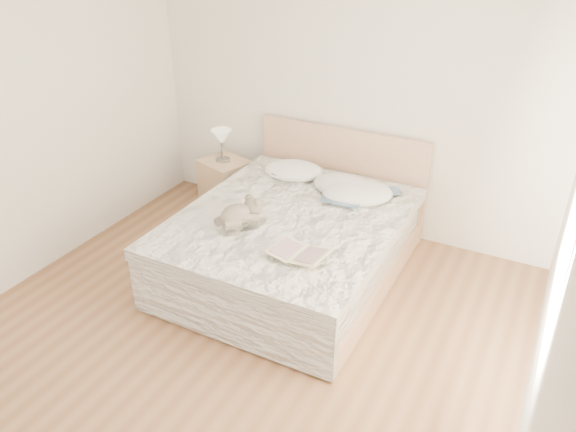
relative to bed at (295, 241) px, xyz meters
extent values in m
cube|color=brown|center=(0.00, -1.19, -0.31)|extent=(4.00, 4.50, 0.00)
cube|color=silver|center=(0.00, 1.06, 1.04)|extent=(4.00, 0.02, 2.70)
cube|color=silver|center=(2.00, -1.19, 1.04)|extent=(0.02, 4.50, 2.70)
cube|color=white|center=(1.99, -0.89, 1.14)|extent=(0.02, 1.30, 1.10)
cube|color=tan|center=(0.00, -0.04, -0.21)|extent=(1.68, 2.08, 0.20)
cube|color=white|center=(0.00, -0.04, 0.04)|extent=(1.60, 2.00, 0.30)
cube|color=white|center=(0.00, -0.09, 0.23)|extent=(1.72, 2.05, 0.10)
cube|color=tan|center=(0.00, 1.00, 0.19)|extent=(1.70, 0.06, 1.00)
cube|color=tan|center=(-1.16, 0.69, -0.03)|extent=(0.55, 0.52, 0.56)
cylinder|color=#4D4742|center=(-1.18, 0.70, 0.26)|extent=(0.15, 0.15, 0.02)
cylinder|color=#433E38|center=(-1.18, 0.70, 0.37)|extent=(0.03, 0.03, 0.20)
cone|color=white|center=(-1.18, 0.70, 0.51)|extent=(0.23, 0.23, 0.15)
ellipsoid|color=white|center=(-0.34, 0.64, 0.33)|extent=(0.63, 0.51, 0.17)
ellipsoid|color=white|center=(0.20, 0.55, 0.33)|extent=(0.57, 0.40, 0.17)
ellipsoid|color=white|center=(0.37, 0.47, 0.33)|extent=(0.73, 0.65, 0.18)
cube|color=white|center=(-0.35, 0.53, 0.32)|extent=(0.33, 0.25, 0.02)
cube|color=beige|center=(0.35, -0.62, 0.32)|extent=(0.44, 0.32, 0.03)
camera|label=1|loc=(1.86, -3.67, 2.50)|focal=35.00mm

